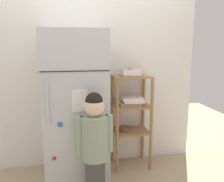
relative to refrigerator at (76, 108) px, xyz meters
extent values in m
plane|color=tan|center=(0.21, -0.02, -0.80)|extent=(6.00, 6.00, 0.00)
cube|color=silver|center=(0.21, 0.36, 0.25)|extent=(2.58, 0.03, 2.11)
cube|color=silver|center=(0.00, 0.00, 0.00)|extent=(0.64, 0.66, 1.61)
cube|color=black|center=(0.00, -0.33, 0.42)|extent=(0.62, 0.01, 0.01)
cylinder|color=silver|center=(-0.25, -0.35, 0.16)|extent=(0.02, 0.02, 0.43)
cube|color=white|center=(0.03, -0.33, 0.15)|extent=(0.14, 0.01, 0.21)
cube|color=blue|center=(-0.15, -0.33, -0.07)|extent=(0.04, 0.01, 0.04)
cube|color=red|center=(-0.22, -0.33, -0.40)|extent=(0.04, 0.02, 0.03)
cube|color=gold|center=(0.00, -0.33, -0.30)|extent=(0.04, 0.01, 0.04)
cube|color=#CB2876|center=(0.05, -0.33, -0.38)|extent=(0.04, 0.02, 0.04)
cube|color=#4A4A48|center=(0.15, -0.45, -0.59)|extent=(0.17, 0.11, 0.43)
cylinder|color=gray|center=(0.15, -0.45, -0.17)|extent=(0.25, 0.25, 0.41)
sphere|color=gray|center=(0.15, -0.38, 0.03)|extent=(0.11, 0.11, 0.11)
sphere|color=beige|center=(0.15, -0.45, 0.12)|extent=(0.18, 0.18, 0.18)
sphere|color=black|center=(0.15, -0.45, 0.17)|extent=(0.16, 0.16, 0.16)
cylinder|color=gray|center=(0.02, -0.45, -0.14)|extent=(0.07, 0.07, 0.35)
cylinder|color=gray|center=(0.29, -0.45, -0.14)|extent=(0.07, 0.07, 0.35)
cylinder|color=#9E7247|center=(0.45, 0.01, -0.25)|extent=(0.04, 0.04, 1.11)
cylinder|color=#9E7247|center=(0.86, 0.01, -0.25)|extent=(0.04, 0.04, 1.11)
cylinder|color=#9E7247|center=(0.45, 0.31, -0.25)|extent=(0.04, 0.04, 1.11)
cylinder|color=#9E7247|center=(0.86, 0.31, -0.25)|extent=(0.04, 0.04, 1.11)
cube|color=#9E7247|center=(0.66, 0.16, 0.30)|extent=(0.42, 0.32, 0.02)
cube|color=#9E7247|center=(0.66, 0.16, -0.05)|extent=(0.42, 0.32, 0.02)
cube|color=#9E7247|center=(0.66, 0.16, -0.37)|extent=(0.42, 0.32, 0.02)
cube|color=#C6AD8E|center=(0.64, 0.17, -0.02)|extent=(0.25, 0.20, 0.04)
cube|color=white|center=(0.68, 0.14, 0.01)|extent=(0.25, 0.20, 0.03)
cube|color=white|center=(0.66, 0.15, 0.04)|extent=(0.25, 0.20, 0.03)
cylinder|color=brown|center=(0.58, 0.16, -0.33)|extent=(0.12, 0.12, 0.05)
cube|color=white|center=(0.64, 0.15, 0.31)|extent=(0.22, 0.18, 0.01)
cube|color=white|center=(0.64, 0.06, 0.35)|extent=(0.22, 0.01, 0.08)
cube|color=white|center=(0.64, 0.23, 0.35)|extent=(0.22, 0.01, 0.08)
cube|color=white|center=(0.53, 0.15, 0.35)|extent=(0.01, 0.18, 0.08)
cube|color=white|center=(0.75, 0.15, 0.35)|extent=(0.01, 0.18, 0.08)
sphere|color=#B1380A|center=(0.64, 0.17, 0.35)|extent=(0.08, 0.08, 0.08)
sphere|color=#912F0A|center=(0.61, 0.13, 0.35)|extent=(0.07, 0.07, 0.07)
sphere|color=orange|center=(0.67, 0.15, 0.35)|extent=(0.07, 0.07, 0.07)
camera|label=1|loc=(-0.06, -2.49, 0.65)|focal=38.25mm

